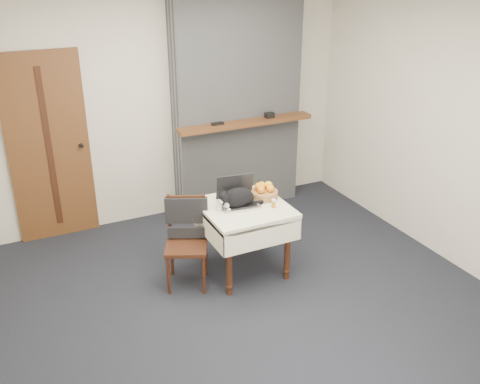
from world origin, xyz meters
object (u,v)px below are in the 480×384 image
at_px(fruit_basket, 264,192).
at_px(chair, 187,228).
at_px(side_table, 245,217).
at_px(cat, 238,198).
at_px(cream_jar, 219,207).
at_px(pill_bottle, 274,203).
at_px(door, 49,149).
at_px(laptop, 238,197).

height_order(fruit_basket, chair, fruit_basket).
bearing_deg(side_table, cat, 168.19).
xyz_separation_m(cat, cream_jar, (-0.20, 0.01, -0.06)).
bearing_deg(side_table, fruit_basket, 18.90).
height_order(side_table, pill_bottle, pill_bottle).
relative_size(door, laptop, 5.08).
relative_size(cream_jar, chair, 0.08).
relative_size(laptop, chair, 0.47).
bearing_deg(cream_jar, laptop, 14.15).
bearing_deg(laptop, chair, -175.42).
height_order(cream_jar, chair, chair).
bearing_deg(laptop, fruit_basket, 9.83).
height_order(door, cat, door).
height_order(laptop, pill_bottle, laptop).
distance_m(laptop, cat, 0.07).
bearing_deg(fruit_basket, door, 139.97).
xyz_separation_m(side_table, chair, (-0.54, 0.10, -0.05)).
relative_size(cat, cream_jar, 6.85).
height_order(pill_bottle, fruit_basket, fruit_basket).
xyz_separation_m(side_table, pill_bottle, (0.23, -0.14, 0.16)).
bearing_deg(door, laptop, -45.36).
bearing_deg(cat, door, 122.68).
height_order(cat, pill_bottle, cat).
bearing_deg(pill_bottle, laptop, 140.59).
distance_m(side_table, cat, 0.21).
bearing_deg(fruit_basket, side_table, -161.10).
distance_m(side_table, laptop, 0.20).
bearing_deg(cream_jar, cat, -2.29).
xyz_separation_m(cream_jar, chair, (-0.29, 0.08, -0.19)).
height_order(cream_jar, fruit_basket, fruit_basket).
distance_m(laptop, fruit_basket, 0.29).
xyz_separation_m(laptop, cream_jar, (-0.22, -0.05, -0.03)).
relative_size(side_table, cat, 1.73).
bearing_deg(side_table, laptop, 115.95).
distance_m(door, pill_bottle, 2.43).
relative_size(laptop, pill_bottle, 4.80).
distance_m(cream_jar, chair, 0.36).
bearing_deg(fruit_basket, pill_bottle, -95.57).
distance_m(cat, cream_jar, 0.20).
height_order(cat, chair, cat).
bearing_deg(cream_jar, chair, 164.39).
bearing_deg(door, fruit_basket, -40.03).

